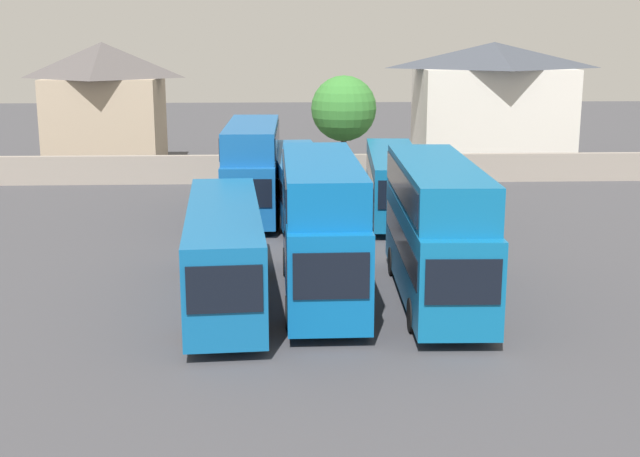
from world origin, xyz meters
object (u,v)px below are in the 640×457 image
house_terrace_centre (492,102)px  bus_2 (321,222)px  bus_5 (299,181)px  house_terrace_left (105,104)px  bus_3 (436,224)px  bus_4 (252,165)px  bus_1 (224,248)px  bus_6 (394,179)px  tree_left_of_lot (344,109)px

house_terrace_centre → bus_2: bearing=-113.3°
bus_5 → house_terrace_left: size_ratio=1.36×
bus_3 → bus_5: size_ratio=0.90×
bus_4 → bus_5: 2.53m
bus_1 → bus_3: bearing=86.0°
house_terrace_centre → bus_4: bearing=-133.1°
bus_3 → bus_6: (0.36, 14.39, -0.87)m
house_terrace_left → tree_left_of_lot: bearing=-16.5°
bus_4 → tree_left_of_lot: size_ratio=1.54×
tree_left_of_lot → bus_3: bearing=-87.1°
bus_1 → tree_left_of_lot: bearing=163.3°
bus_6 → tree_left_of_lot: size_ratio=1.80×
house_terrace_left → bus_5: bearing=-52.6°
tree_left_of_lot → bus_1: bearing=-102.8°
house_terrace_centre → bus_3: bearing=-106.8°
bus_2 → house_terrace_left: (-13.83, 31.39, 1.62)m
bus_3 → bus_4: size_ratio=1.05×
bus_2 → tree_left_of_lot: size_ratio=1.53×
bus_1 → bus_6: (7.81, 14.39, -0.07)m
bus_2 → house_terrace_left: size_ratio=1.17×
tree_left_of_lot → bus_2: bearing=-95.7°
bus_4 → tree_left_of_lot: (5.58, 12.37, 1.75)m
bus_6 → house_terrace_centre: (9.41, 17.93, 2.51)m
house_terrace_left → house_terrace_centre: size_ratio=0.78×
bus_2 → house_terrace_centre: bearing=156.1°
bus_2 → tree_left_of_lot: (2.66, 26.51, 1.65)m
bus_6 → house_terrace_left: 25.26m
bus_1 → bus_3: size_ratio=1.12×
bus_2 → bus_3: 4.04m
bus_3 → house_terrace_left: (-17.85, 31.71, 1.67)m
tree_left_of_lot → house_terrace_left: bearing=163.5°
bus_3 → bus_4: bearing=-152.7°
bus_6 → house_terrace_centre: 20.41m
bus_4 → house_terrace_left: 20.49m
house_terrace_left → tree_left_of_lot: house_terrace_left is taller
bus_1 → bus_2: 3.54m
house_terrace_centre → house_terrace_left: bearing=-178.7°
bus_4 → house_terrace_centre: (16.71, 17.87, 1.70)m
bus_3 → bus_5: 15.04m
bus_2 → bus_4: size_ratio=0.99×
bus_3 → bus_5: (-4.56, 14.30, -0.89)m
bus_1 → bus_6: bearing=147.5°
bus_5 → house_terrace_left: 22.05m
bus_2 → bus_4: bearing=-169.0°
bus_3 → house_terrace_left: bearing=-149.0°
bus_4 → bus_5: bus_4 is taller
bus_2 → house_terrace_centre: size_ratio=0.91×
bus_3 → bus_4: 16.03m
house_terrace_left → bus_4: bearing=-57.7°
bus_2 → bus_5: bus_2 is taller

